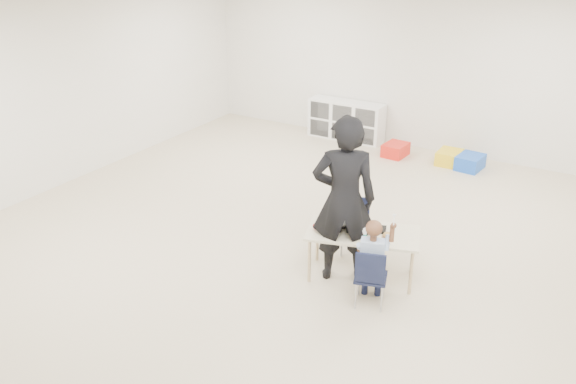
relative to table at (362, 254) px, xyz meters
The scene contains 16 objects.
room 1.52m from the table, behind, with size 9.00×9.02×2.80m.
table is the anchor object (origin of this frame).
chair_near 0.55m from the table, 56.54° to the right, with size 0.33×0.31×0.67m, color black, non-canonical shape.
chair_far 0.55m from the table, 123.46° to the left, with size 0.33×0.31×0.67m, color black, non-canonical shape.
child 0.60m from the table, 56.54° to the right, with size 0.45×0.45×1.06m, color #A0B6D9, non-canonical shape.
lunch_tray_near 0.33m from the table, 48.21° to the left, with size 0.22×0.16×0.03m, color black.
lunch_tray_far 0.44m from the table, behind, with size 0.22×0.16×0.03m, color black.
milk_carton 0.34m from the table, 65.89° to the right, with size 0.07×0.07×0.10m, color white.
bread_roll 0.41m from the table, ahead, with size 0.09×0.09×0.07m, color tan.
apple_near 0.33m from the table, behind, with size 0.07×0.07×0.07m, color maroon.
apple_far 0.61m from the table, 157.36° to the right, with size 0.07×0.07×0.07m, color maroon.
cubby_shelf 4.81m from the table, 117.64° to the left, with size 1.40×0.40×0.70m, color white.
adult 0.70m from the table, 148.27° to the right, with size 0.69×0.45×1.90m, color black.
bin_red 4.02m from the table, 105.92° to the left, with size 0.35×0.45×0.22m, color red.
bin_yellow 3.96m from the table, 92.82° to the left, with size 0.36×0.46×0.23m, color yellow.
bin_blue 3.91m from the table, 87.59° to the left, with size 0.37×0.47×0.23m, color blue.
Camera 1 is at (3.33, -5.51, 3.67)m, focal length 38.00 mm.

